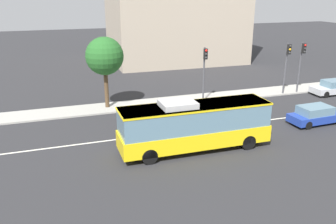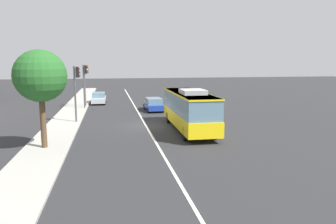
{
  "view_description": "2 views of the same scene",
  "coord_description": "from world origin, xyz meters",
  "px_view_note": "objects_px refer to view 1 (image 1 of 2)",
  "views": [
    {
      "loc": [
        -11.18,
        -23.21,
        10.02
      ],
      "look_at": [
        -3.79,
        -1.43,
        2.16
      ],
      "focal_mm": 38.03,
      "sensor_mm": 36.0,
      "label": 1
    },
    {
      "loc": [
        -27.68,
        3.1,
        5.62
      ],
      "look_at": [
        -5.26,
        -1.03,
        1.99
      ],
      "focal_mm": 34.17,
      "sensor_mm": 36.0,
      "label": 2
    }
  ],
  "objects_px": {
    "sedan_blue": "(316,115)",
    "traffic_light_far_corner": "(302,59)",
    "transit_bus": "(195,124)",
    "traffic_light_near_corner": "(287,60)",
    "sedan_silver": "(334,87)",
    "traffic_light_mid_block": "(205,66)",
    "street_tree_kerbside_left": "(105,56)"
  },
  "relations": [
    {
      "from": "transit_bus",
      "to": "traffic_light_mid_block",
      "type": "relative_size",
      "value": 1.93
    },
    {
      "from": "transit_bus",
      "to": "sedan_blue",
      "type": "distance_m",
      "value": 11.16
    },
    {
      "from": "traffic_light_mid_block",
      "to": "traffic_light_near_corner",
      "type": "bearing_deg",
      "value": 92.65
    },
    {
      "from": "sedan_blue",
      "to": "traffic_light_near_corner",
      "type": "distance_m",
      "value": 8.66
    },
    {
      "from": "sedan_blue",
      "to": "traffic_light_mid_block",
      "type": "distance_m",
      "value": 10.4
    },
    {
      "from": "traffic_light_near_corner",
      "to": "sedan_silver",
      "type": "bearing_deg",
      "value": 79.0
    },
    {
      "from": "sedan_blue",
      "to": "street_tree_kerbside_left",
      "type": "relative_size",
      "value": 0.72
    },
    {
      "from": "traffic_light_near_corner",
      "to": "transit_bus",
      "type": "bearing_deg",
      "value": -51.87
    },
    {
      "from": "traffic_light_far_corner",
      "to": "street_tree_kerbside_left",
      "type": "xyz_separation_m",
      "value": [
        -19.36,
        1.42,
        1.12
      ]
    },
    {
      "from": "sedan_silver",
      "to": "traffic_light_mid_block",
      "type": "distance_m",
      "value": 14.16
    },
    {
      "from": "sedan_blue",
      "to": "traffic_light_mid_block",
      "type": "bearing_deg",
      "value": 126.01
    },
    {
      "from": "traffic_light_mid_block",
      "to": "traffic_light_far_corner",
      "type": "relative_size",
      "value": 1.0
    },
    {
      "from": "transit_bus",
      "to": "traffic_light_far_corner",
      "type": "xyz_separation_m",
      "value": [
        15.38,
        9.17,
        1.75
      ]
    },
    {
      "from": "transit_bus",
      "to": "traffic_light_near_corner",
      "type": "bearing_deg",
      "value": 34.27
    },
    {
      "from": "sedan_silver",
      "to": "traffic_light_mid_block",
      "type": "bearing_deg",
      "value": -5.25
    },
    {
      "from": "traffic_light_mid_block",
      "to": "transit_bus",
      "type": "bearing_deg",
      "value": -24.01
    },
    {
      "from": "sedan_blue",
      "to": "traffic_light_far_corner",
      "type": "bearing_deg",
      "value": 58.67
    },
    {
      "from": "sedan_silver",
      "to": "street_tree_kerbside_left",
      "type": "relative_size",
      "value": 0.71
    },
    {
      "from": "sedan_silver",
      "to": "traffic_light_far_corner",
      "type": "bearing_deg",
      "value": -21.93
    },
    {
      "from": "street_tree_kerbside_left",
      "to": "traffic_light_mid_block",
      "type": "bearing_deg",
      "value": -8.31
    },
    {
      "from": "transit_bus",
      "to": "traffic_light_near_corner",
      "type": "distance_m",
      "value": 16.53
    },
    {
      "from": "sedan_silver",
      "to": "traffic_light_mid_block",
      "type": "xyz_separation_m",
      "value": [
        -13.79,
        1.51,
        2.84
      ]
    },
    {
      "from": "sedan_blue",
      "to": "street_tree_kerbside_left",
      "type": "xyz_separation_m",
      "value": [
        -15.01,
        9.17,
        3.96
      ]
    },
    {
      "from": "sedan_silver",
      "to": "street_tree_kerbside_left",
      "type": "bearing_deg",
      "value": -6.06
    },
    {
      "from": "traffic_light_near_corner",
      "to": "traffic_light_mid_block",
      "type": "relative_size",
      "value": 1.0
    },
    {
      "from": "sedan_blue",
      "to": "traffic_light_far_corner",
      "type": "distance_m",
      "value": 9.34
    },
    {
      "from": "traffic_light_mid_block",
      "to": "traffic_light_far_corner",
      "type": "distance_m",
      "value": 10.52
    },
    {
      "from": "transit_bus",
      "to": "traffic_light_near_corner",
      "type": "relative_size",
      "value": 1.93
    },
    {
      "from": "sedan_blue",
      "to": "traffic_light_far_corner",
      "type": "xyz_separation_m",
      "value": [
        4.36,
        7.76,
        2.84
      ]
    },
    {
      "from": "traffic_light_far_corner",
      "to": "street_tree_kerbside_left",
      "type": "relative_size",
      "value": 0.82
    },
    {
      "from": "sedan_silver",
      "to": "traffic_light_mid_block",
      "type": "relative_size",
      "value": 0.87
    },
    {
      "from": "transit_bus",
      "to": "traffic_light_near_corner",
      "type": "height_order",
      "value": "traffic_light_near_corner"
    }
  ]
}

